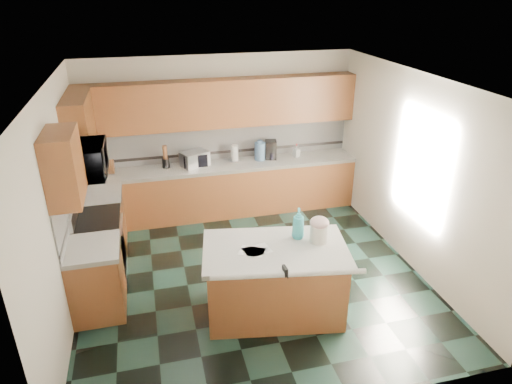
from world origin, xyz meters
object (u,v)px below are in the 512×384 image
object	(u,v)px
island_top	(275,250)
toaster_oven	(195,159)
treat_jar	(319,233)
coffee_maker	(271,150)
soap_bottle_island	(298,223)
island_base	(275,282)
knife_block	(110,167)

from	to	relation	value
island_top	toaster_oven	xyz separation A→B (m)	(-0.58, 2.85, 0.16)
treat_jar	toaster_oven	bearing A→B (deg)	119.23
treat_jar	coffee_maker	bearing A→B (deg)	93.28
coffee_maker	toaster_oven	bearing A→B (deg)	-166.21
soap_bottle_island	coffee_maker	size ratio (longest dim) A/B	1.21
soap_bottle_island	island_base	bearing A→B (deg)	-135.46
island_base	knife_block	world-z (taller)	knife_block
treat_jar	soap_bottle_island	xyz separation A→B (m)	(-0.21, 0.14, 0.09)
treat_jar	knife_block	size ratio (longest dim) A/B	0.94
island_base	toaster_oven	bearing A→B (deg)	111.18
coffee_maker	treat_jar	bearing A→B (deg)	-81.74
island_base	knife_block	distance (m)	3.51
island_top	toaster_oven	world-z (taller)	toaster_oven
island_top	treat_jar	xyz separation A→B (m)	(0.54, 0.03, 0.14)
toaster_oven	island_top	bearing A→B (deg)	-102.80
soap_bottle_island	toaster_oven	xyz separation A→B (m)	(-0.91, 2.69, -0.07)
toaster_oven	soap_bottle_island	bearing A→B (deg)	-95.58
soap_bottle_island	toaster_oven	distance (m)	2.84
island_base	coffee_maker	distance (m)	3.05
island_base	toaster_oven	size ratio (longest dim) A/B	3.66
knife_block	coffee_maker	bearing A→B (deg)	4.15
island_base	treat_jar	xyz separation A→B (m)	(0.54, 0.03, 0.60)
island_top	treat_jar	distance (m)	0.56
island_base	soap_bottle_island	xyz separation A→B (m)	(0.33, 0.16, 0.69)
treat_jar	island_top	bearing A→B (deg)	-169.65
soap_bottle_island	toaster_oven	bearing A→B (deg)	127.03
treat_jar	toaster_oven	xyz separation A→B (m)	(-1.12, 2.82, 0.02)
island_top	coffee_maker	distance (m)	2.98
island_base	soap_bottle_island	distance (m)	0.78
island_base	soap_bottle_island	world-z (taller)	soap_bottle_island
treat_jar	knife_block	bearing A→B (deg)	138.97
knife_block	coffee_maker	xyz separation A→B (m)	(2.70, 0.03, 0.05)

